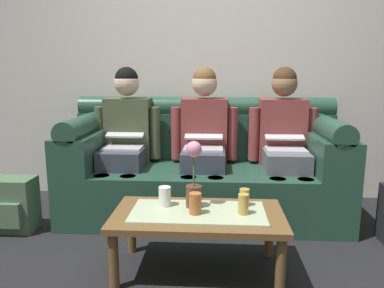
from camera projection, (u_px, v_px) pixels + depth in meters
back_wall_patterned at (206, 42)px, 3.48m from camera, size 6.00×0.12×2.90m
couch at (204, 170)px, 3.16m from camera, size 2.23×0.88×0.96m
person_left at (126, 135)px, 3.15m from camera, size 0.56×0.67×1.22m
person_middle at (204, 136)px, 3.11m from camera, size 0.56×0.67×1.22m
person_right at (284, 137)px, 3.06m from camera, size 0.56×0.67×1.22m
coffee_table at (198, 220)px, 2.23m from camera, size 1.00×0.54×0.38m
flower_vase at (194, 177)px, 2.26m from camera, size 0.10×0.10×0.40m
cup_near_left at (165, 196)px, 2.29m from camera, size 0.07×0.07×0.12m
cup_near_right at (244, 197)px, 2.30m from camera, size 0.06×0.06×0.11m
cup_far_center at (195, 203)px, 2.16m from camera, size 0.07×0.07×0.12m
cup_far_left at (243, 204)px, 2.16m from camera, size 0.06×0.06×0.12m
backpack_left at (14, 205)px, 2.83m from camera, size 0.30×0.26×0.41m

